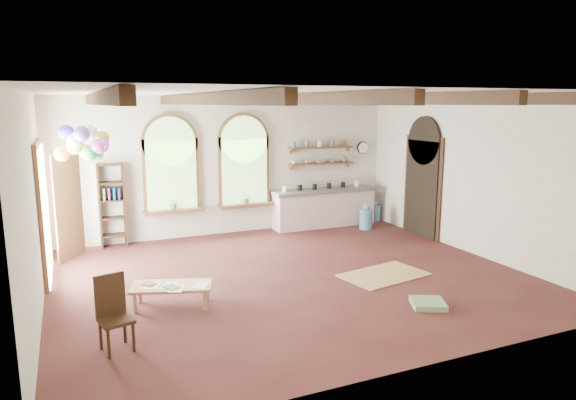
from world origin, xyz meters
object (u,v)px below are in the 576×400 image
balloon_cluster (84,144)px  kitchen_counter (324,207)px  coffee_table (171,287)px  side_chair (116,329)px

balloon_cluster → kitchen_counter: bearing=14.5°
coffee_table → balloon_cluster: bearing=113.8°
kitchen_counter → balloon_cluster: bearing=-165.5°
coffee_table → side_chair: 1.45m
side_chair → balloon_cluster: size_ratio=0.82×
coffee_table → balloon_cluster: balloon_cluster is taller
kitchen_counter → side_chair: 7.26m
coffee_table → side_chair: size_ratio=1.37×
coffee_table → balloon_cluster: size_ratio=1.12×
kitchen_counter → coffee_table: size_ratio=2.06×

